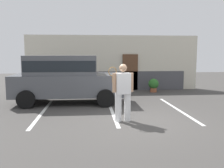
# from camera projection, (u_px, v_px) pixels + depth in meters

# --- Properties ---
(ground_plane) EXTENTS (40.00, 40.00, 0.00)m
(ground_plane) POSITION_uv_depth(u_px,v_px,m) (135.00, 121.00, 7.72)
(ground_plane) COLOR #423F3D
(parking_stripe_0) EXTENTS (0.12, 4.40, 0.01)m
(parking_stripe_0) POSITION_uv_depth(u_px,v_px,m) (43.00, 112.00, 8.91)
(parking_stripe_0) COLOR silver
(parking_stripe_0) RESTS_ON ground_plane
(parking_stripe_1) EXTENTS (0.12, 4.40, 0.01)m
(parking_stripe_1) POSITION_uv_depth(u_px,v_px,m) (112.00, 111.00, 9.15)
(parking_stripe_1) COLOR silver
(parking_stripe_1) RESTS_ON ground_plane
(parking_stripe_2) EXTENTS (0.12, 4.40, 0.01)m
(parking_stripe_2) POSITION_uv_depth(u_px,v_px,m) (178.00, 109.00, 9.38)
(parking_stripe_2) COLOR silver
(parking_stripe_2) RESTS_ON ground_plane
(house_frontage) EXTENTS (10.04, 0.40, 3.19)m
(house_frontage) POSITION_uv_depth(u_px,v_px,m) (114.00, 65.00, 14.36)
(house_frontage) COLOR beige
(house_frontage) RESTS_ON ground_plane
(parked_suv) EXTENTS (4.62, 2.19, 2.05)m
(parked_suv) POSITION_uv_depth(u_px,v_px,m) (66.00, 77.00, 10.46)
(parked_suv) COLOR #4C4F54
(parked_suv) RESTS_ON ground_plane
(tennis_player_man) EXTENTS (0.80, 0.33, 1.81)m
(tennis_player_man) POSITION_uv_depth(u_px,v_px,m) (123.00, 92.00, 7.64)
(tennis_player_man) COLOR white
(tennis_player_man) RESTS_ON ground_plane
(potted_plant_by_porch) EXTENTS (0.57, 0.57, 0.75)m
(potted_plant_by_porch) POSITION_uv_depth(u_px,v_px,m) (153.00, 85.00, 13.61)
(potted_plant_by_porch) COLOR #9E5638
(potted_plant_by_porch) RESTS_ON ground_plane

